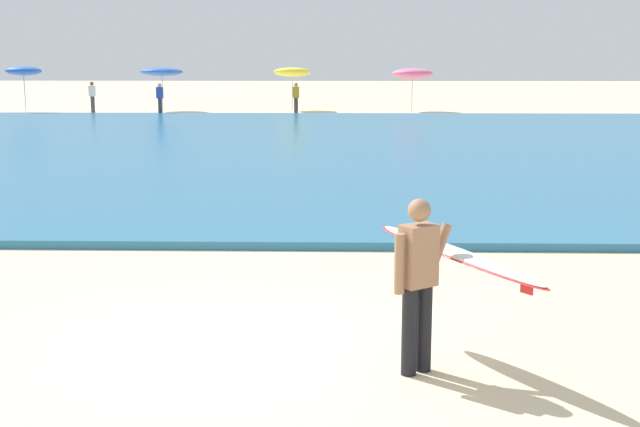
{
  "coord_description": "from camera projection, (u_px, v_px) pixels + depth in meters",
  "views": [
    {
      "loc": [
        1.21,
        -8.56,
        3.1
      ],
      "look_at": [
        0.96,
        1.78,
        1.1
      ],
      "focal_mm": 47.35,
      "sensor_mm": 36.0,
      "label": 1
    }
  ],
  "objects": [
    {
      "name": "ground_plane",
      "position": [
        226.0,
        345.0,
        9.02
      ],
      "size": [
        160.0,
        160.0,
        0.0
      ],
      "primitive_type": "plane",
      "color": "beige"
    },
    {
      "name": "sea",
      "position": [
        302.0,
        147.0,
        27.02
      ],
      "size": [
        120.0,
        28.0,
        0.14
      ],
      "primitive_type": "cube",
      "color": "teal",
      "rests_on": "ground"
    },
    {
      "name": "surfer_with_board",
      "position": [
        436.0,
        268.0,
        8.19
      ],
      "size": [
        1.6,
        2.12,
        1.73
      ],
      "color": "black",
      "rests_on": "ground"
    },
    {
      "name": "beach_umbrella_0",
      "position": [
        23.0,
        71.0,
        41.93
      ],
      "size": [
        1.76,
        1.78,
        2.38
      ],
      "color": "beige",
      "rests_on": "ground"
    },
    {
      "name": "beach_umbrella_1",
      "position": [
        162.0,
        72.0,
        43.56
      ],
      "size": [
        2.17,
        2.19,
        2.29
      ],
      "color": "beige",
      "rests_on": "ground"
    },
    {
      "name": "beach_umbrella_2",
      "position": [
        292.0,
        72.0,
        44.06
      ],
      "size": [
        1.95,
        1.99,
        2.33
      ],
      "color": "beige",
      "rests_on": "ground"
    },
    {
      "name": "beach_umbrella_3",
      "position": [
        412.0,
        74.0,
        43.38
      ],
      "size": [
        2.08,
        2.12,
        2.29
      ],
      "color": "beige",
      "rests_on": "ground"
    },
    {
      "name": "beachgoer_near_row_left",
      "position": [
        296.0,
        98.0,
        41.22
      ],
      "size": [
        0.32,
        0.2,
        1.58
      ],
      "color": "#383842",
      "rests_on": "ground"
    },
    {
      "name": "beachgoer_near_row_mid",
      "position": [
        92.0,
        96.0,
        42.39
      ],
      "size": [
        0.32,
        0.2,
        1.58
      ],
      "color": "#383842",
      "rests_on": "ground"
    },
    {
      "name": "beachgoer_near_row_right",
      "position": [
        160.0,
        98.0,
        40.69
      ],
      "size": [
        0.32,
        0.2,
        1.58
      ],
      "color": "#383842",
      "rests_on": "ground"
    }
  ]
}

